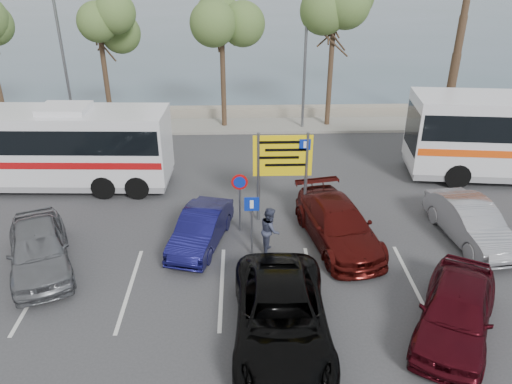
{
  "coord_description": "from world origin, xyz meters",
  "views": [
    {
      "loc": [
        -0.5,
        -13.75,
        9.83
      ],
      "look_at": [
        0.01,
        3.0,
        1.32
      ],
      "focal_mm": 35.0,
      "sensor_mm": 36.0,
      "label": 1
    }
  ],
  "objects_px": {
    "car_red": "(456,310)",
    "car_silver_b": "(471,223)",
    "pedestrian_far": "(270,230)",
    "car_silver_a": "(39,248)",
    "street_lamp_right": "(306,48)",
    "suv_black": "(281,318)",
    "street_lamp_left": "(61,50)",
    "car_maroon": "(338,224)",
    "car_blue": "(201,229)",
    "direction_sign": "(283,163)",
    "coach_bus_left": "(31,150)"
  },
  "relations": [
    {
      "from": "car_red",
      "to": "car_silver_b",
      "type": "bearing_deg",
      "value": 91.97
    },
    {
      "from": "car_silver_b",
      "to": "pedestrian_far",
      "type": "bearing_deg",
      "value": 176.54
    },
    {
      "from": "car_silver_a",
      "to": "street_lamp_right",
      "type": "bearing_deg",
      "value": 30.51
    },
    {
      "from": "street_lamp_right",
      "to": "suv_black",
      "type": "xyz_separation_m",
      "value": [
        -2.5,
        -16.9,
        -3.83
      ]
    },
    {
      "from": "street_lamp_left",
      "to": "car_red",
      "type": "height_order",
      "value": "street_lamp_left"
    },
    {
      "from": "pedestrian_far",
      "to": "car_silver_b",
      "type": "bearing_deg",
      "value": -86.96
    },
    {
      "from": "pedestrian_far",
      "to": "car_maroon",
      "type": "bearing_deg",
      "value": -79.43
    },
    {
      "from": "car_silver_a",
      "to": "car_blue",
      "type": "distance_m",
      "value": 5.38
    },
    {
      "from": "direction_sign",
      "to": "coach_bus_left",
      "type": "relative_size",
      "value": 0.3
    },
    {
      "from": "car_blue",
      "to": "suv_black",
      "type": "distance_m",
      "value": 5.49
    },
    {
      "from": "street_lamp_right",
      "to": "coach_bus_left",
      "type": "xyz_separation_m",
      "value": [
        -12.61,
        -7.02,
        -2.88
      ]
    },
    {
      "from": "street_lamp_left",
      "to": "street_lamp_right",
      "type": "height_order",
      "value": "same"
    },
    {
      "from": "coach_bus_left",
      "to": "car_silver_b",
      "type": "height_order",
      "value": "coach_bus_left"
    },
    {
      "from": "coach_bus_left",
      "to": "car_maroon",
      "type": "relative_size",
      "value": 2.36
    },
    {
      "from": "street_lamp_right",
      "to": "car_silver_b",
      "type": "height_order",
      "value": "street_lamp_right"
    },
    {
      "from": "street_lamp_right",
      "to": "car_silver_b",
      "type": "bearing_deg",
      "value": -68.6
    },
    {
      "from": "street_lamp_right",
      "to": "direction_sign",
      "type": "distance_m",
      "value": 10.73
    },
    {
      "from": "car_maroon",
      "to": "direction_sign",
      "type": "bearing_deg",
      "value": 126.8
    },
    {
      "from": "direction_sign",
      "to": "suv_black",
      "type": "height_order",
      "value": "direction_sign"
    },
    {
      "from": "street_lamp_right",
      "to": "coach_bus_left",
      "type": "height_order",
      "value": "street_lamp_right"
    },
    {
      "from": "pedestrian_far",
      "to": "car_silver_a",
      "type": "bearing_deg",
      "value": 95.21
    },
    {
      "from": "coach_bus_left",
      "to": "suv_black",
      "type": "height_order",
      "value": "coach_bus_left"
    },
    {
      "from": "street_lamp_right",
      "to": "car_maroon",
      "type": "bearing_deg",
      "value": -90.48
    },
    {
      "from": "car_maroon",
      "to": "pedestrian_far",
      "type": "distance_m",
      "value": 2.52
    },
    {
      "from": "street_lamp_left",
      "to": "car_blue",
      "type": "distance_m",
      "value": 14.97
    },
    {
      "from": "direction_sign",
      "to": "car_maroon",
      "type": "xyz_separation_m",
      "value": [
        1.9,
        -1.7,
        -1.69
      ]
    },
    {
      "from": "coach_bus_left",
      "to": "pedestrian_far",
      "type": "height_order",
      "value": "coach_bus_left"
    },
    {
      "from": "car_silver_b",
      "to": "car_red",
      "type": "bearing_deg",
      "value": -124.27
    },
    {
      "from": "street_lamp_right",
      "to": "car_silver_b",
      "type": "distance_m",
      "value": 13.48
    },
    {
      "from": "direction_sign",
      "to": "car_silver_a",
      "type": "distance_m",
      "value": 8.9
    },
    {
      "from": "street_lamp_left",
      "to": "suv_black",
      "type": "xyz_separation_m",
      "value": [
        10.5,
        -16.9,
        -3.83
      ]
    },
    {
      "from": "car_blue",
      "to": "car_red",
      "type": "bearing_deg",
      "value": -18.71
    },
    {
      "from": "car_silver_a",
      "to": "car_blue",
      "type": "relative_size",
      "value": 1.17
    },
    {
      "from": "street_lamp_right",
      "to": "direction_sign",
      "type": "xyz_separation_m",
      "value": [
        -2.0,
        -10.32,
        -2.17
      ]
    },
    {
      "from": "street_lamp_right",
      "to": "pedestrian_far",
      "type": "height_order",
      "value": "street_lamp_right"
    },
    {
      "from": "street_lamp_left",
      "to": "car_silver_a",
      "type": "xyz_separation_m",
      "value": [
        2.79,
        -13.34,
        -3.81
      ]
    },
    {
      "from": "direction_sign",
      "to": "car_red",
      "type": "height_order",
      "value": "direction_sign"
    },
    {
      "from": "street_lamp_left",
      "to": "coach_bus_left",
      "type": "height_order",
      "value": "street_lamp_left"
    },
    {
      "from": "car_blue",
      "to": "car_maroon",
      "type": "distance_m",
      "value": 4.9
    },
    {
      "from": "car_silver_b",
      "to": "pedestrian_far",
      "type": "relative_size",
      "value": 2.6
    },
    {
      "from": "car_blue",
      "to": "car_maroon",
      "type": "height_order",
      "value": "car_maroon"
    },
    {
      "from": "coach_bus_left",
      "to": "suv_black",
      "type": "xyz_separation_m",
      "value": [
        10.11,
        -9.89,
        -0.95
      ]
    },
    {
      "from": "direction_sign",
      "to": "coach_bus_left",
      "type": "xyz_separation_m",
      "value": [
        -10.62,
        3.3,
        -0.72
      ]
    },
    {
      "from": "street_lamp_right",
      "to": "car_maroon",
      "type": "distance_m",
      "value": 12.63
    },
    {
      "from": "car_red",
      "to": "suv_black",
      "type": "distance_m",
      "value": 4.8
    },
    {
      "from": "street_lamp_left",
      "to": "car_silver_b",
      "type": "xyz_separation_m",
      "value": [
        17.71,
        -12.02,
        -3.87
      ]
    },
    {
      "from": "car_blue",
      "to": "car_maroon",
      "type": "bearing_deg",
      "value": 14.38
    },
    {
      "from": "coach_bus_left",
      "to": "suv_black",
      "type": "bearing_deg",
      "value": -44.35
    },
    {
      "from": "car_blue",
      "to": "coach_bus_left",
      "type": "bearing_deg",
      "value": 161.08
    },
    {
      "from": "car_maroon",
      "to": "suv_black",
      "type": "distance_m",
      "value": 5.44
    }
  ]
}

